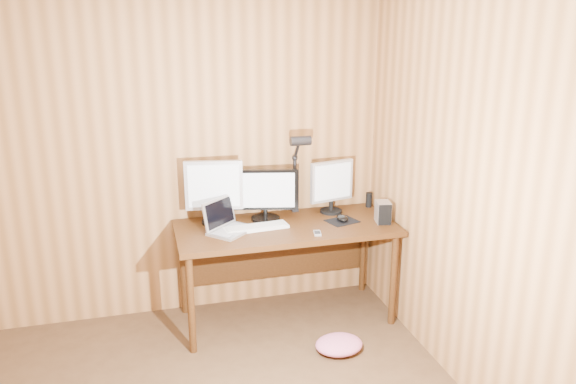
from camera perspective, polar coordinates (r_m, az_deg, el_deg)
name	(u,v)px	position (r m, az deg, el deg)	size (l,w,h in m)	color
room_shell	(166,264)	(2.29, -12.32, -7.14)	(4.00, 4.00, 4.00)	#4D331D
desk	(284,238)	(4.22, -0.44, -4.65)	(1.60, 0.70, 0.75)	#3F220D
monitor_center	(265,194)	(4.17, -2.33, -0.24)	(0.49, 0.22, 0.39)	black
monitor_left	(214,190)	(4.11, -7.53, 0.21)	(0.42, 0.20, 0.47)	black
monitor_right	(332,185)	(4.34, 4.46, 0.69)	(0.36, 0.17, 0.41)	black
laptop	(226,223)	(4.01, -6.27, -3.17)	(0.40, 0.40, 0.23)	silver
keyboard	(256,227)	(4.05, -3.27, -3.60)	(0.48, 0.19, 0.02)	white
mousepad	(342,221)	(4.21, 5.52, -2.96)	(0.22, 0.18, 0.00)	black
mouse	(342,218)	(4.20, 5.53, -2.67)	(0.07, 0.12, 0.04)	black
hard_drive	(383,212)	(4.21, 9.62, -2.02)	(0.13, 0.16, 0.16)	silver
phone	(317,233)	(3.95, 2.99, -4.18)	(0.07, 0.11, 0.01)	silver
speaker	(369,200)	(4.55, 8.22, -0.79)	(0.05, 0.05, 0.12)	black
desk_lamp	(298,162)	(4.24, 1.00, 3.04)	(0.15, 0.22, 0.67)	black
fabric_pile	(339,345)	(4.00, 5.20, -15.19)	(0.33, 0.27, 0.10)	#D9688F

